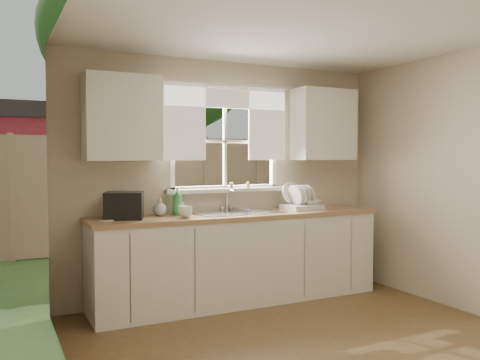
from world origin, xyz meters
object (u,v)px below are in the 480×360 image
black_appliance (124,205)px  cup (185,212)px  soap_bottle_a (177,201)px  dish_rack (301,202)px

black_appliance → cup: bearing=4.6°
soap_bottle_a → cup: soap_bottle_a is taller
soap_bottle_a → black_appliance: 0.55m
dish_rack → black_appliance: 1.95m
cup → black_appliance: size_ratio=0.40×
dish_rack → soap_bottle_a: bearing=177.3°
black_appliance → dish_rack: bearing=20.0°
dish_rack → black_appliance: size_ratio=1.23×
cup → soap_bottle_a: bearing=102.8°
soap_bottle_a → black_appliance: size_ratio=0.80×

